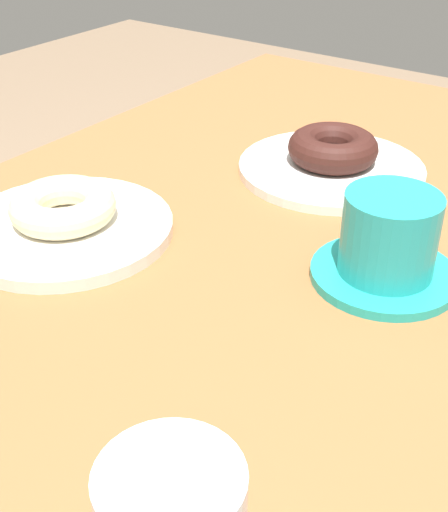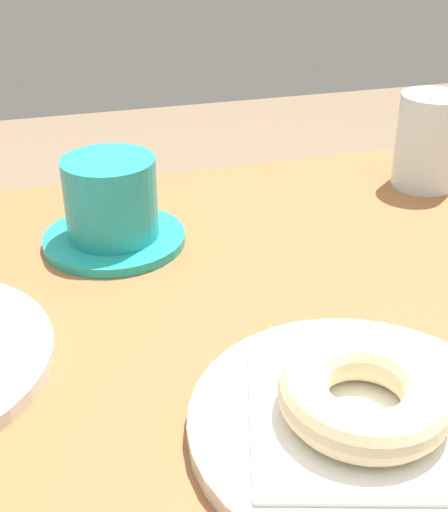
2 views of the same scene
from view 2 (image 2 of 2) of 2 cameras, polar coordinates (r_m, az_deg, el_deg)
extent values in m
cube|color=#925932|center=(0.52, -11.83, -10.43)|extent=(1.01, 0.64, 0.05)
cylinder|color=brown|center=(1.05, 15.10, -13.84)|extent=(0.05, 0.05, 0.70)
cylinder|color=silver|center=(0.44, 11.26, -13.62)|extent=(0.21, 0.21, 0.01)
cube|color=white|center=(0.43, 11.36, -12.85)|extent=(0.17, 0.17, 0.00)
torus|color=beige|center=(0.42, 11.59, -11.15)|extent=(0.10, 0.10, 0.03)
cylinder|color=silver|center=(0.78, 16.63, 9.13)|extent=(0.07, 0.07, 0.10)
cylinder|color=teal|center=(0.64, -9.08, 1.44)|extent=(0.13, 0.13, 0.01)
cylinder|color=teal|center=(0.63, -9.37, 4.79)|extent=(0.08, 0.08, 0.07)
cylinder|color=black|center=(0.61, -9.61, 7.58)|extent=(0.07, 0.07, 0.00)
camera|label=1|loc=(0.94, 23.73, 29.62)|focal=48.26mm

